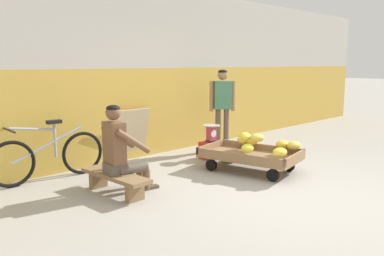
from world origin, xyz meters
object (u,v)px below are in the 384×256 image
Objects in this scene: sign_board at (130,135)px; shopping_bag at (228,155)px; low_bench at (115,179)px; vendor_seated at (121,150)px; weighing_scale at (211,133)px; customer_adult at (222,101)px; bicycle_near_left at (49,156)px; plastic_crate at (211,150)px; banana_cart at (250,156)px.

sign_board reaches higher than shopping_bag.
vendor_seated is (0.09, -0.01, 0.37)m from low_bench.
weighing_scale is (2.17, 0.46, -0.11)m from vendor_seated.
bicycle_near_left is at bearing 172.40° from customer_adult.
shopping_bag is at bearing -22.03° from bicycle_near_left.
weighing_scale reaches higher than plastic_crate.
customer_adult is at bearing 14.42° from low_bench.
low_bench is 3.09× the size of plastic_crate.
customer_adult is (0.61, 0.29, 0.50)m from weighing_scale.
sign_board reaches higher than plastic_crate.
bicycle_near_left is at bearing 164.47° from weighing_scale.
weighing_scale is 0.48m from shopping_bag.
weighing_scale is 1.25× the size of shopping_bag.
customer_adult is at bearing 48.51° from shopping_bag.
plastic_crate is at bearing 90.00° from weighing_scale.
bicycle_near_left reaches higher than weighing_scale.
customer_adult is at bearing 58.25° from banana_cart.
shopping_bag is (1.10, -1.26, -0.32)m from sign_board.
low_bench is at bearing -165.58° from customer_adult.
vendor_seated is at bearing -168.11° from plastic_crate.
vendor_seated is at bearing 165.39° from banana_cart.
bicycle_near_left is at bearing 157.97° from shopping_bag.
banana_cart is at bearing -14.61° from vendor_seated.
plastic_crate is 0.30m from weighing_scale.
vendor_seated is 0.75× the size of customer_adult.
customer_adult reaches higher than shopping_bag.
plastic_crate is (2.26, 0.45, -0.05)m from low_bench.
shopping_bag is at bearing -131.49° from customer_adult.
vendor_seated is 1.29× the size of sign_board.
bicycle_near_left is at bearing -173.00° from sign_board.
weighing_scale reaches higher than banana_cart.
low_bench is 1.26× the size of sign_board.
sign_board is 1.70m from shopping_bag.
banana_cart is 2.09m from sign_board.
bicycle_near_left is (-2.59, 0.72, -0.10)m from weighing_scale.
shopping_bag is at bearing 70.77° from banana_cart.
banana_cart is 1.79× the size of sign_board.
sign_board is (1.21, 1.36, 0.24)m from low_bench.
sign_board is at bearing 139.20° from plastic_crate.
bicycle_near_left is at bearing 164.49° from plastic_crate.
vendor_seated is 3.80× the size of weighing_scale.
banana_cart is 5.27× the size of weighing_scale.
plastic_crate is at bearing -154.50° from customer_adult.
vendor_seated is 4.75× the size of shopping_bag.
shopping_bag is at bearing -82.56° from plastic_crate.
banana_cart reaches higher than low_bench.
plastic_crate is 1.42m from sign_board.
low_bench is 0.98× the size of vendor_seated.
sign_board is (1.54, 0.19, 0.09)m from bicycle_near_left.
sign_board is at bearing 50.63° from vendor_seated.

